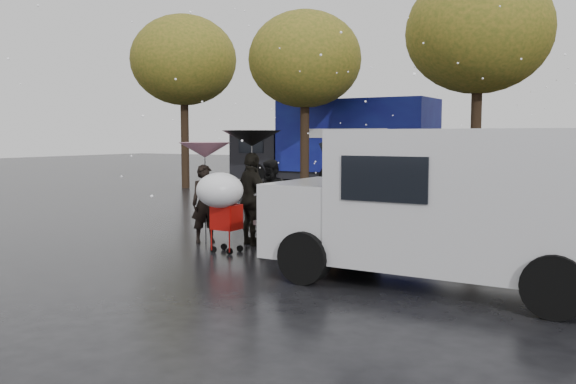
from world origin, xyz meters
The scene contains 14 objects.
ground centered at (0.00, 0.00, 0.00)m, with size 90.00×90.00×0.00m, color black.
person_pink centered at (-0.46, 0.38, 0.77)m, with size 0.56×0.37×1.54m, color black.
person_middle centered at (0.18, 1.88, 0.80)m, with size 0.78×0.61×1.61m, color black.
person_black centered at (0.52, 0.57, 0.90)m, with size 1.05×0.44×1.79m, color black.
umbrella_pink centered at (-0.46, 0.38, 1.83)m, with size 1.02×1.02×1.98m.
umbrella_black centered at (0.52, 0.57, 2.06)m, with size 1.14×1.14×2.21m.
vendor_cart centered at (1.81, 0.32, 0.73)m, with size 1.52×0.80×1.27m.
shopping_cart centered at (0.53, -0.43, 1.06)m, with size 0.84×0.84×1.46m.
white_van centered at (4.70, -0.66, 1.16)m, with size 4.91×2.18×2.20m.
blue_truck centered at (-3.63, 12.99, 1.76)m, with size 8.30×2.60×3.50m.
box_ground_near centered at (1.47, 1.28, 0.20)m, with size 0.44×0.35×0.39m, color brown.
box_ground_far centered at (2.35, 0.77, 0.19)m, with size 0.49×0.38×0.38m, color brown.
yellow_taxi centered at (4.74, 12.76, 0.68)m, with size 1.60×3.98×1.36m, color yellow.
tree_row centered at (-0.47, 10.00, 5.02)m, with size 21.60×4.40×7.12m.
Camera 1 is at (7.00, -9.13, 2.12)m, focal length 38.00 mm.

